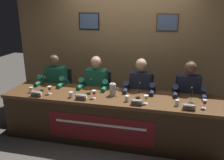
% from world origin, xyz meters
% --- Properties ---
extents(ground_plane, '(12.00, 12.00, 0.00)m').
position_xyz_m(ground_plane, '(0.00, 0.00, 0.00)').
color(ground_plane, '#4C4742').
extents(wall_back_panelled, '(4.61, 0.14, 2.60)m').
position_xyz_m(wall_back_panelled, '(-0.00, 1.27, 1.30)').
color(wall_back_panelled, '#937047').
rests_on(wall_back_panelled, ground_plane).
extents(conference_table, '(3.41, 0.79, 0.73)m').
position_xyz_m(conference_table, '(-0.00, -0.11, 0.50)').
color(conference_table, brown).
rests_on(conference_table, ground_plane).
extents(chair_far_left, '(0.44, 0.45, 0.91)m').
position_xyz_m(chair_far_left, '(-1.16, 0.58, 0.45)').
color(chair_far_left, black).
rests_on(chair_far_left, ground_plane).
extents(panelist_far_left, '(0.51, 0.48, 1.24)m').
position_xyz_m(panelist_far_left, '(-1.16, 0.38, 0.72)').
color(panelist_far_left, black).
rests_on(panelist_far_left, ground_plane).
extents(nameplate_far_left, '(0.18, 0.06, 0.08)m').
position_xyz_m(nameplate_far_left, '(-1.13, -0.31, 0.77)').
color(nameplate_far_left, white).
rests_on(nameplate_far_left, conference_table).
extents(juice_glass_far_left, '(0.06, 0.06, 0.12)m').
position_xyz_m(juice_glass_far_left, '(-0.97, -0.16, 0.82)').
color(juice_glass_far_left, white).
rests_on(juice_glass_far_left, conference_table).
extents(water_cup_far_left, '(0.06, 0.06, 0.08)m').
position_xyz_m(water_cup_far_left, '(-1.29, -0.17, 0.77)').
color(water_cup_far_left, silver).
rests_on(water_cup_far_left, conference_table).
extents(microphone_far_left, '(0.06, 0.17, 0.22)m').
position_xyz_m(microphone_far_left, '(-1.16, -0.05, 0.80)').
color(microphone_far_left, black).
rests_on(microphone_far_left, conference_table).
extents(chair_center_left, '(0.44, 0.45, 0.91)m').
position_xyz_m(chair_center_left, '(-0.39, 0.58, 0.45)').
color(chair_center_left, black).
rests_on(chair_center_left, ground_plane).
extents(panelist_center_left, '(0.51, 0.48, 1.24)m').
position_xyz_m(panelist_center_left, '(-0.39, 0.38, 0.72)').
color(panelist_center_left, black).
rests_on(panelist_center_left, ground_plane).
extents(nameplate_center_left, '(0.17, 0.06, 0.08)m').
position_xyz_m(nameplate_center_left, '(-0.41, -0.28, 0.77)').
color(nameplate_center_left, white).
rests_on(nameplate_center_left, conference_table).
extents(juice_glass_center_left, '(0.06, 0.06, 0.12)m').
position_xyz_m(juice_glass_center_left, '(-0.23, -0.18, 0.82)').
color(juice_glass_center_left, white).
rests_on(juice_glass_center_left, conference_table).
extents(water_cup_center_left, '(0.06, 0.06, 0.08)m').
position_xyz_m(water_cup_center_left, '(-0.59, -0.23, 0.77)').
color(water_cup_center_left, silver).
rests_on(water_cup_center_left, conference_table).
extents(microphone_center_left, '(0.06, 0.17, 0.22)m').
position_xyz_m(microphone_center_left, '(-0.37, 0.00, 0.80)').
color(microphone_center_left, black).
rests_on(microphone_center_left, conference_table).
extents(chair_center_right, '(0.44, 0.45, 0.91)m').
position_xyz_m(chair_center_right, '(0.39, 0.58, 0.45)').
color(chair_center_right, black).
rests_on(chair_center_right, ground_plane).
extents(panelist_center_right, '(0.51, 0.48, 1.24)m').
position_xyz_m(panelist_center_right, '(0.39, 0.38, 0.72)').
color(panelist_center_right, black).
rests_on(panelist_center_right, ground_plane).
extents(nameplate_center_right, '(0.17, 0.06, 0.08)m').
position_xyz_m(nameplate_center_right, '(0.42, -0.28, 0.77)').
color(nameplate_center_right, white).
rests_on(nameplate_center_right, conference_table).
extents(juice_glass_center_right, '(0.06, 0.06, 0.12)m').
position_xyz_m(juice_glass_center_right, '(0.54, -0.20, 0.82)').
color(juice_glass_center_right, white).
rests_on(juice_glass_center_right, conference_table).
extents(water_cup_center_right, '(0.06, 0.06, 0.08)m').
position_xyz_m(water_cup_center_right, '(0.27, -0.18, 0.77)').
color(water_cup_center_right, silver).
rests_on(water_cup_center_right, conference_table).
extents(microphone_center_right, '(0.06, 0.17, 0.22)m').
position_xyz_m(microphone_center_right, '(0.41, 0.01, 0.80)').
color(microphone_center_right, black).
rests_on(microphone_center_right, conference_table).
extents(chair_far_right, '(0.44, 0.45, 0.91)m').
position_xyz_m(chair_far_right, '(1.16, 0.58, 0.45)').
color(chair_far_right, black).
rests_on(chair_far_right, ground_plane).
extents(panelist_far_right, '(0.51, 0.48, 1.24)m').
position_xyz_m(panelist_far_right, '(1.16, 0.38, 0.72)').
color(panelist_far_right, black).
rests_on(panelist_far_right, ground_plane).
extents(nameplate_far_right, '(0.17, 0.06, 0.08)m').
position_xyz_m(nameplate_far_right, '(1.13, -0.28, 0.77)').
color(nameplate_far_right, white).
rests_on(nameplate_far_right, conference_table).
extents(juice_glass_far_right, '(0.06, 0.06, 0.12)m').
position_xyz_m(juice_glass_far_right, '(1.33, -0.18, 0.82)').
color(juice_glass_far_right, white).
rests_on(juice_glass_far_right, conference_table).
extents(water_cup_far_right, '(0.06, 0.06, 0.08)m').
position_xyz_m(water_cup_far_right, '(0.98, -0.17, 0.77)').
color(water_cup_far_right, silver).
rests_on(water_cup_far_right, conference_table).
extents(microphone_far_right, '(0.06, 0.17, 0.22)m').
position_xyz_m(microphone_far_right, '(1.17, -0.04, 0.80)').
color(microphone_far_right, black).
rests_on(microphone_far_right, conference_table).
extents(water_pitcher_central, '(0.15, 0.10, 0.21)m').
position_xyz_m(water_pitcher_central, '(0.01, 0.01, 0.82)').
color(water_pitcher_central, silver).
rests_on(water_pitcher_central, conference_table).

